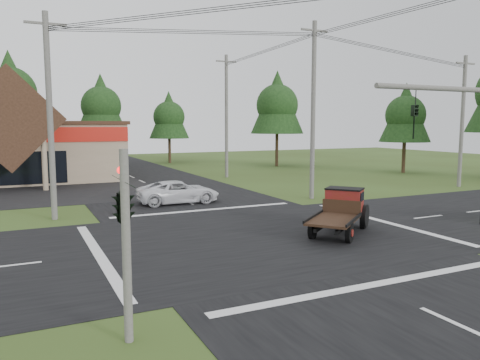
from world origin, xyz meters
TOP-DOWN VIEW (x-y plane):
  - ground at (0.00, 0.00)m, footprint 120.00×120.00m
  - road_ns at (0.00, 0.00)m, footprint 12.00×120.00m
  - road_ew at (0.00, 0.00)m, footprint 120.00×12.00m
  - traffic_signal_corner at (-7.50, -7.32)m, footprint 0.53×2.48m
  - utility_pole_nw at (-8.00, 8.00)m, footprint 2.00×0.30m
  - utility_pole_ne at (8.00, 8.00)m, footprint 2.00×0.30m
  - utility_pole_far at (22.00, 8.00)m, footprint 2.00×0.30m
  - utility_pole_n at (8.00, 22.00)m, footprint 2.00×0.30m
  - tree_row_c at (-10.00, 41.00)m, footprint 7.28×7.28m
  - tree_row_d at (0.00, 42.00)m, footprint 6.16×6.16m
  - tree_row_e at (8.00, 40.00)m, footprint 5.04×5.04m
  - tree_side_ne at (18.00, 30.00)m, footprint 6.16×6.16m
  - tree_side_e_near at (26.00, 18.00)m, footprint 5.04×5.04m
  - antique_flatbed_truck at (3.33, -1.04)m, footprint 4.93×4.48m
  - white_pickup at (-0.59, 10.07)m, footprint 5.18×2.51m

SIDE VIEW (x-z plane):
  - ground at x=0.00m, z-range 0.00..0.00m
  - road_ns at x=0.00m, z-range 0.00..0.02m
  - road_ew at x=0.00m, z-range 0.00..0.02m
  - white_pickup at x=-0.59m, z-range 0.00..1.42m
  - antique_flatbed_truck at x=3.33m, z-range 0.00..2.02m
  - traffic_signal_corner at x=-7.50m, z-range 1.32..5.72m
  - utility_pole_far at x=22.00m, z-range 0.14..10.34m
  - utility_pole_nw at x=-8.00m, z-range 0.14..10.64m
  - utility_pole_n at x=8.00m, z-range 0.14..11.34m
  - utility_pole_ne at x=8.00m, z-range 0.14..11.64m
  - tree_row_e at x=8.00m, z-range 1.49..10.58m
  - tree_side_e_near at x=26.00m, z-range 1.49..10.58m
  - tree_row_d at x=0.00m, z-range 1.82..12.93m
  - tree_side_ne at x=18.00m, z-range 1.82..12.93m
  - tree_row_c at x=-10.00m, z-range 2.16..15.29m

